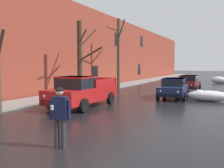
% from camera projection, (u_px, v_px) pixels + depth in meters
% --- Properties ---
extents(left_sidewalk_slab, '(2.45, 80.00, 0.13)m').
position_uv_depth(left_sidewalk_slab, '(105.00, 88.00, 25.80)').
color(left_sidewalk_slab, gray).
rests_on(left_sidewalk_slab, ground).
extents(brick_townhouse_facade, '(0.63, 80.00, 8.06)m').
position_uv_depth(brick_townhouse_facade, '(90.00, 49.00, 26.25)').
color(brick_townhouse_facade, brown).
rests_on(brick_townhouse_facade, ground).
extents(snow_bank_along_left_kerb, '(1.78, 0.96, 0.87)m').
position_uv_depth(snow_bank_along_left_kerb, '(220.00, 80.00, 32.95)').
color(snow_bank_along_left_kerb, white).
rests_on(snow_bank_along_left_kerb, ground).
extents(snow_bank_mid_block_left, '(3.07, 0.91, 0.79)m').
position_uv_depth(snow_bank_mid_block_left, '(69.00, 95.00, 17.15)').
color(snow_bank_mid_block_left, white).
rests_on(snow_bank_mid_block_left, ground).
extents(snow_bank_near_corner_right, '(2.81, 0.99, 0.73)m').
position_uv_depth(snow_bank_near_corner_right, '(207.00, 96.00, 16.95)').
color(snow_bank_near_corner_right, white).
rests_on(snow_bank_near_corner_right, ground).
extents(bare_tree_second_along_sidewalk, '(3.15, 2.62, 5.61)m').
position_uv_depth(bare_tree_second_along_sidewalk, '(81.00, 57.00, 19.05)').
color(bare_tree_second_along_sidewalk, '#382B1E').
rests_on(bare_tree_second_along_sidewalk, ground).
extents(bare_tree_mid_block, '(2.66, 3.68, 6.89)m').
position_uv_depth(bare_tree_mid_block, '(119.00, 51.00, 25.34)').
color(bare_tree_mid_block, '#4C3D2D').
rests_on(bare_tree_mid_block, ground).
extents(pickup_truck_red_approaching_near_lane, '(2.19, 5.25, 1.76)m').
position_uv_depth(pickup_truck_red_approaching_near_lane, '(82.00, 92.00, 14.52)').
color(pickup_truck_red_approaching_near_lane, red).
rests_on(pickup_truck_red_approaching_near_lane, ground).
extents(sedan_darkblue_parked_kerbside_close, '(2.15, 4.39, 1.42)m').
position_uv_depth(sedan_darkblue_parked_kerbside_close, '(174.00, 88.00, 18.44)').
color(sedan_darkblue_parked_kerbside_close, navy).
rests_on(sedan_darkblue_parked_kerbside_close, ground).
extents(sedan_maroon_parked_kerbside_mid, '(1.86, 4.02, 1.42)m').
position_uv_depth(sedan_maroon_parked_kerbside_mid, '(189.00, 83.00, 23.57)').
color(sedan_maroon_parked_kerbside_mid, maroon).
rests_on(sedan_maroon_parked_kerbside_mid, ground).
extents(pedestrian_with_coffee, '(0.63, 0.46, 1.76)m').
position_uv_depth(pedestrian_with_coffee, '(60.00, 113.00, 7.32)').
color(pedestrian_with_coffee, '#2D2D33').
rests_on(pedestrian_with_coffee, ground).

